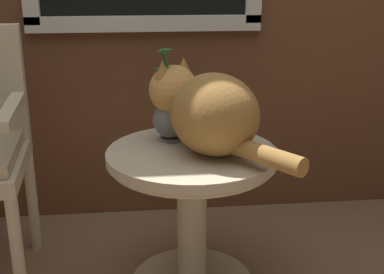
% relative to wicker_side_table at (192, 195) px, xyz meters
% --- Properties ---
extents(wicker_side_table, '(0.61, 0.61, 0.56)m').
position_rel_wicker_side_table_xyz_m(wicker_side_table, '(0.00, 0.00, 0.00)').
color(wicker_side_table, beige).
rests_on(wicker_side_table, ground_plane).
extents(cat, '(0.46, 0.58, 0.31)m').
position_rel_wicker_side_table_xyz_m(cat, '(0.05, -0.02, 0.32)').
color(cat, '#AD7A3D').
rests_on(cat, wicker_side_table).
extents(pewter_vase_with_ivy, '(0.13, 0.13, 0.34)m').
position_rel_wicker_side_table_xyz_m(pewter_vase_with_ivy, '(-0.07, 0.12, 0.27)').
color(pewter_vase_with_ivy, slate).
rests_on(pewter_vase_with_ivy, wicker_side_table).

